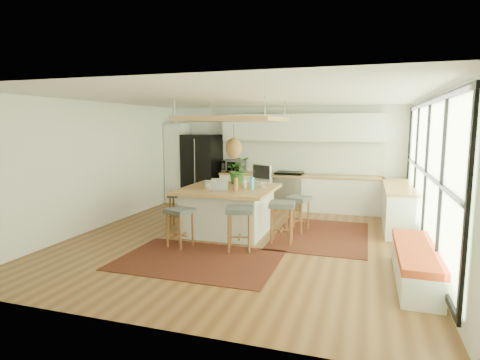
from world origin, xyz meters
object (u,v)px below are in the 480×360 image
(stool_near_right, at_px, (239,231))
(laptop, at_px, (219,185))
(stool_right_back, at_px, (298,215))
(monitor, at_px, (262,174))
(island, at_px, (229,210))
(stool_near_left, at_px, (180,228))
(stool_right_front, at_px, (282,224))
(stool_left_side, at_px, (180,211))
(microwave, at_px, (234,165))
(island_plant, at_px, (238,173))
(fridge, at_px, (202,171))

(stool_near_right, height_order, laptop, laptop)
(stool_near_right, height_order, stool_right_back, stool_near_right)
(stool_near_right, bearing_deg, monitor, 89.30)
(island, height_order, stool_right_back, island)
(stool_near_left, distance_m, stool_right_front, 1.90)
(island, xyz_separation_m, stool_right_front, (1.21, -0.43, -0.11))
(stool_left_side, distance_m, microwave, 2.80)
(island, bearing_deg, monitor, 26.92)
(stool_right_back, height_order, monitor, monitor)
(stool_right_back, distance_m, microwave, 3.17)
(stool_right_back, xyz_separation_m, island_plant, (-1.34, 0.11, 0.81))
(island, height_order, stool_left_side, island)
(stool_right_back, xyz_separation_m, laptop, (-1.41, -0.91, 0.70))
(fridge, bearing_deg, island, -50.93)
(fridge, relative_size, stool_right_back, 2.65)
(microwave, xyz_separation_m, island_plant, (0.82, -2.09, 0.04))
(monitor, xyz_separation_m, microwave, (-1.42, 2.36, -0.06))
(island, relative_size, stool_near_right, 2.38)
(stool_near_right, distance_m, island_plant, 1.98)
(island, bearing_deg, fridge, 123.21)
(island, relative_size, island_plant, 3.08)
(stool_left_side, bearing_deg, stool_right_front, -10.41)
(stool_left_side, height_order, microwave, microwave)
(fridge, bearing_deg, monitor, -39.03)
(monitor, height_order, microwave, monitor)
(stool_right_back, relative_size, microwave, 1.23)
(stool_near_left, height_order, stool_left_side, stool_left_side)
(stool_near_right, relative_size, stool_right_back, 1.06)
(stool_left_side, xyz_separation_m, microwave, (0.31, 2.68, 0.77))
(island_plant, bearing_deg, stool_right_back, -4.55)
(island_plant, bearing_deg, stool_left_side, -152.66)
(island_plant, bearing_deg, monitor, -24.60)
(stool_near_left, distance_m, stool_right_back, 2.54)
(fridge, xyz_separation_m, laptop, (1.69, -3.09, 0.12))
(stool_right_front, relative_size, island_plant, 1.29)
(island, distance_m, stool_near_right, 1.28)
(stool_near_right, height_order, stool_right_front, same)
(stool_near_left, height_order, laptop, laptop)
(fridge, distance_m, stool_left_side, 2.79)
(fridge, distance_m, island_plant, 2.73)
(stool_near_left, height_order, stool_right_front, stool_right_front)
(stool_near_right, relative_size, microwave, 1.30)
(fridge, bearing_deg, island_plant, -43.83)
(fridge, xyz_separation_m, stool_right_back, (3.10, -2.18, -0.57))
(island, distance_m, island_plant, 0.91)
(stool_near_left, relative_size, laptop, 2.01)
(stool_right_front, height_order, monitor, monitor)
(monitor, distance_m, island_plant, 0.66)
(stool_right_back, xyz_separation_m, stool_left_side, (-2.47, -0.48, 0.00))
(stool_near_left, bearing_deg, stool_left_side, 116.23)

